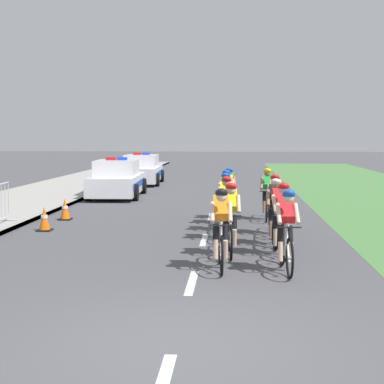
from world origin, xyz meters
TOP-DOWN VIEW (x-y plane):
  - ground_plane at (0.00, 0.00)m, footprint 160.00×160.00m
  - sidewalk_slab at (-7.06, 14.00)m, footprint 4.10×60.00m
  - kerb_edge at (-5.09, 14.00)m, footprint 0.16×60.00m
  - lane_markings_centre at (0.00, 8.92)m, footprint 0.14×21.60m
  - cyclist_lead at (0.46, 3.91)m, footprint 0.43×1.72m
  - cyclist_second at (1.63, 3.79)m, footprint 0.43×1.72m
  - cyclist_third at (0.62, 5.15)m, footprint 0.43×1.72m
  - cyclist_fourth at (1.65, 5.24)m, footprint 0.45×1.72m
  - cyclist_fifth at (0.51, 6.96)m, footprint 0.42×1.72m
  - cyclist_sixth at (1.61, 6.34)m, footprint 0.43×1.72m
  - cyclist_seventh at (0.49, 8.20)m, footprint 0.42×1.72m
  - cyclist_eighth at (1.71, 7.75)m, footprint 0.46×1.72m
  - cyclist_ninth at (0.51, 9.37)m, footprint 0.43×1.72m
  - cyclist_tenth at (1.66, 10.24)m, footprint 0.44×1.72m
  - cyclist_eleventh at (0.54, 10.39)m, footprint 0.43×1.72m
  - police_car_nearest at (-3.96, 16.14)m, footprint 2.15×4.47m
  - police_car_second at (-3.96, 22.30)m, footprint 2.15×4.47m
  - traffic_cone_near at (-4.22, 9.84)m, footprint 0.36×0.36m
  - traffic_cone_far at (-4.18, 7.89)m, footprint 0.36×0.36m

SIDE VIEW (x-z plane):
  - ground_plane at x=0.00m, z-range 0.00..0.00m
  - lane_markings_centre at x=0.00m, z-range 0.00..0.01m
  - sidewalk_slab at x=-7.06m, z-range 0.00..0.12m
  - kerb_edge at x=-5.09m, z-range 0.00..0.13m
  - traffic_cone_near at x=-4.22m, z-range -0.01..0.63m
  - traffic_cone_far at x=-4.18m, z-range -0.01..0.63m
  - police_car_nearest at x=-3.96m, z-range -0.12..1.48m
  - police_car_second at x=-3.96m, z-range -0.12..1.48m
  - cyclist_lead at x=0.46m, z-range 0.00..1.57m
  - cyclist_second at x=1.63m, z-range 0.00..1.57m
  - cyclist_third at x=0.62m, z-range 0.00..1.57m
  - cyclist_fourth at x=1.65m, z-range 0.00..1.57m
  - cyclist_fifth at x=0.51m, z-range 0.00..1.57m
  - cyclist_sixth at x=1.61m, z-range 0.00..1.57m
  - cyclist_seventh at x=0.49m, z-range 0.00..1.57m
  - cyclist_eighth at x=1.71m, z-range 0.00..1.57m
  - cyclist_ninth at x=0.51m, z-range 0.00..1.57m
  - cyclist_tenth at x=1.66m, z-range 0.00..1.57m
  - cyclist_eleventh at x=0.54m, z-range 0.00..1.57m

